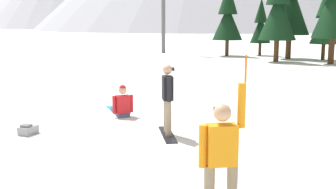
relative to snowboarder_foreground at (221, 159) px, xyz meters
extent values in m
plane|color=white|center=(-2.39, 1.01, -0.92)|extent=(800.00, 800.00, 0.00)
cube|color=orange|center=(0.00, 0.00, 0.21)|extent=(0.46, 0.36, 0.56)
cylinder|color=orange|center=(-0.25, -0.09, 0.20)|extent=(0.11, 0.11, 0.58)
cylinder|color=orange|center=(0.24, 0.09, 0.74)|extent=(0.11, 0.11, 0.60)
sphere|color=tan|center=(0.00, 0.00, 0.65)|extent=(0.24, 0.24, 0.24)
cube|color=black|center=(-0.05, 0.13, 0.66)|extent=(0.17, 0.09, 0.08)
cube|color=black|center=(-1.68, 4.37, -0.91)|extent=(0.79, 1.58, 0.02)
cylinder|color=gray|center=(-1.73, 4.52, -0.47)|extent=(0.15, 0.15, 0.87)
cylinder|color=gray|center=(-1.62, 4.22, -0.47)|extent=(0.15, 0.15, 0.87)
cube|color=black|center=(-1.68, 4.37, 0.26)|extent=(0.36, 0.46, 0.58)
cylinder|color=black|center=(-1.76, 4.62, 0.26)|extent=(0.11, 0.11, 0.58)
cylinder|color=black|center=(-1.59, 4.13, 0.26)|extent=(0.11, 0.11, 0.58)
sphere|color=tan|center=(-1.68, 4.37, 0.71)|extent=(0.24, 0.24, 0.24)
cube|color=black|center=(-1.54, 4.42, 0.72)|extent=(0.09, 0.17, 0.08)
cube|color=#335184|center=(-3.38, 6.07, -0.87)|extent=(0.45, 0.43, 0.10)
cylinder|color=#335184|center=(-3.74, 6.44, -0.85)|extent=(0.56, 0.75, 0.14)
cylinder|color=#335184|center=(-3.57, 6.54, -0.85)|extent=(0.56, 0.75, 0.14)
cube|color=#1E8CD8|center=(-3.88, 6.82, -0.91)|extent=(1.07, 1.42, 0.02)
cube|color=red|center=(-3.38, 6.07, -0.55)|extent=(0.47, 0.42, 0.55)
cylinder|color=red|center=(-3.60, 5.93, -0.54)|extent=(0.11, 0.11, 0.52)
cylinder|color=red|center=(-3.17, 6.21, -0.54)|extent=(0.11, 0.11, 0.52)
sphere|color=tan|center=(-3.38, 6.07, -0.12)|extent=(0.24, 0.24, 0.24)
sphere|color=red|center=(-3.38, 6.07, -0.07)|extent=(0.20, 0.20, 0.20)
cube|color=gray|center=(-5.09, 3.72, -0.82)|extent=(0.40, 0.50, 0.21)
cube|color=slate|center=(-5.11, 3.65, -0.69)|extent=(0.26, 0.24, 0.06)
cylinder|color=black|center=(-5.05, 3.96, -0.81)|extent=(0.04, 0.12, 0.02)
cylinder|color=orange|center=(0.13, 6.88, -0.01)|extent=(0.06, 0.06, 1.83)
cylinder|color=#472D19|center=(-2.03, 30.14, -0.25)|extent=(0.31, 0.31, 1.34)
cone|color=black|center=(-2.03, 30.14, 1.85)|extent=(2.52, 2.52, 2.86)
cylinder|color=#472D19|center=(2.84, 28.24, 0.00)|extent=(0.42, 0.42, 1.84)
cone|color=black|center=(2.84, 28.24, 2.88)|extent=(2.99, 2.99, 3.92)
cylinder|color=#472D19|center=(1.80, 25.25, -0.14)|extent=(0.35, 0.35, 1.56)
cone|color=black|center=(1.80, 25.25, 2.29)|extent=(2.64, 2.64, 3.31)
cylinder|color=#472D19|center=(5.32, 27.63, -0.32)|extent=(0.27, 0.27, 1.21)
cone|color=#194723|center=(5.32, 27.63, 1.57)|extent=(2.09, 2.09, 2.57)
cone|color=#194723|center=(5.32, 27.63, 3.37)|extent=(1.36, 1.36, 2.35)
cylinder|color=#472D19|center=(5.37, 24.45, -0.05)|extent=(0.40, 0.40, 1.75)
cone|color=black|center=(5.37, 24.45, 2.69)|extent=(2.79, 2.79, 3.72)
cylinder|color=#472D19|center=(0.70, 31.12, -0.39)|extent=(0.24, 0.24, 1.07)
cone|color=black|center=(0.70, 31.12, 1.28)|extent=(1.74, 1.74, 2.27)
cone|color=black|center=(0.70, 31.12, 2.87)|extent=(1.13, 1.13, 2.08)
camera|label=1|loc=(0.41, -5.42, 1.82)|focal=44.52mm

